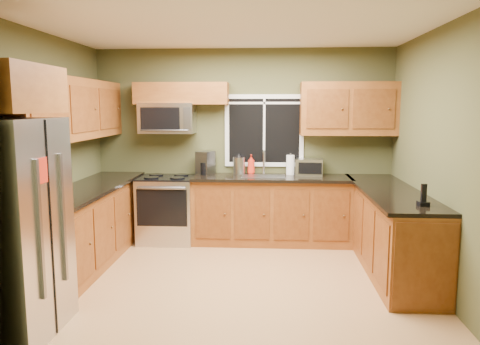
# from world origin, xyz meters

# --- Properties ---
(floor) EXTENTS (4.20, 4.20, 0.00)m
(floor) POSITION_xyz_m (0.00, 0.00, 0.00)
(floor) COLOR #AE7D4C
(floor) RESTS_ON ground
(ceiling) EXTENTS (4.20, 4.20, 0.00)m
(ceiling) POSITION_xyz_m (0.00, 0.00, 2.70)
(ceiling) COLOR white
(ceiling) RESTS_ON back_wall
(back_wall) EXTENTS (4.20, 0.00, 4.20)m
(back_wall) POSITION_xyz_m (0.00, 1.80, 1.35)
(back_wall) COLOR #464727
(back_wall) RESTS_ON ground
(front_wall) EXTENTS (4.20, 0.00, 4.20)m
(front_wall) POSITION_xyz_m (0.00, -1.80, 1.35)
(front_wall) COLOR #464727
(front_wall) RESTS_ON ground
(left_wall) EXTENTS (0.00, 3.60, 3.60)m
(left_wall) POSITION_xyz_m (-2.10, 0.00, 1.35)
(left_wall) COLOR #464727
(left_wall) RESTS_ON ground
(right_wall) EXTENTS (0.00, 3.60, 3.60)m
(right_wall) POSITION_xyz_m (2.10, 0.00, 1.35)
(right_wall) COLOR #464727
(right_wall) RESTS_ON ground
(window) EXTENTS (1.12, 0.03, 1.02)m
(window) POSITION_xyz_m (0.30, 1.78, 1.55)
(window) COLOR white
(window) RESTS_ON back_wall
(base_cabinets_left) EXTENTS (0.60, 2.65, 0.90)m
(base_cabinets_left) POSITION_xyz_m (-1.80, 0.48, 0.45)
(base_cabinets_left) COLOR brown
(base_cabinets_left) RESTS_ON ground
(countertop_left) EXTENTS (0.65, 2.65, 0.04)m
(countertop_left) POSITION_xyz_m (-1.78, 0.48, 0.92)
(countertop_left) COLOR black
(countertop_left) RESTS_ON base_cabinets_left
(base_cabinets_back) EXTENTS (2.17, 0.60, 0.90)m
(base_cabinets_back) POSITION_xyz_m (0.42, 1.50, 0.45)
(base_cabinets_back) COLOR brown
(base_cabinets_back) RESTS_ON ground
(countertop_back) EXTENTS (2.17, 0.65, 0.04)m
(countertop_back) POSITION_xyz_m (0.42, 1.48, 0.92)
(countertop_back) COLOR black
(countertop_back) RESTS_ON base_cabinets_back
(base_cabinets_peninsula) EXTENTS (0.60, 2.52, 0.90)m
(base_cabinets_peninsula) POSITION_xyz_m (1.80, 0.54, 0.45)
(base_cabinets_peninsula) COLOR brown
(base_cabinets_peninsula) RESTS_ON ground
(countertop_peninsula) EXTENTS (0.65, 2.50, 0.04)m
(countertop_peninsula) POSITION_xyz_m (1.78, 0.55, 0.92)
(countertop_peninsula) COLOR black
(countertop_peninsula) RESTS_ON base_cabinets_peninsula
(upper_cabinets_left) EXTENTS (0.33, 2.65, 0.72)m
(upper_cabinets_left) POSITION_xyz_m (-1.94, 0.48, 1.86)
(upper_cabinets_left) COLOR brown
(upper_cabinets_left) RESTS_ON left_wall
(upper_cabinets_back_left) EXTENTS (1.30, 0.33, 0.30)m
(upper_cabinets_back_left) POSITION_xyz_m (-0.85, 1.64, 2.07)
(upper_cabinets_back_left) COLOR brown
(upper_cabinets_back_left) RESTS_ON back_wall
(upper_cabinets_back_right) EXTENTS (1.30, 0.33, 0.72)m
(upper_cabinets_back_right) POSITION_xyz_m (1.45, 1.64, 1.86)
(upper_cabinets_back_right) COLOR brown
(upper_cabinets_back_right) RESTS_ON back_wall
(refrigerator) EXTENTS (0.74, 0.90, 1.80)m
(refrigerator) POSITION_xyz_m (-1.74, -1.30, 0.90)
(refrigerator) COLOR #B7B7BC
(refrigerator) RESTS_ON ground
(range) EXTENTS (0.76, 0.69, 0.94)m
(range) POSITION_xyz_m (-1.05, 1.47, 0.47)
(range) COLOR #B7B7BC
(range) RESTS_ON ground
(microwave) EXTENTS (0.76, 0.41, 0.42)m
(microwave) POSITION_xyz_m (-1.05, 1.61, 1.73)
(microwave) COLOR #B7B7BC
(microwave) RESTS_ON back_wall
(sink) EXTENTS (0.60, 0.42, 0.36)m
(sink) POSITION_xyz_m (0.30, 1.49, 0.95)
(sink) COLOR slate
(sink) RESTS_ON countertop_back
(toaster_oven) EXTENTS (0.40, 0.33, 0.23)m
(toaster_oven) POSITION_xyz_m (0.93, 1.62, 1.06)
(toaster_oven) COLOR #B7B7BC
(toaster_oven) RESTS_ON countertop_back
(coffee_maker) EXTENTS (0.27, 0.31, 0.32)m
(coffee_maker) POSITION_xyz_m (-0.53, 1.64, 1.09)
(coffee_maker) COLOR slate
(coffee_maker) RESTS_ON countertop_back
(kettle) EXTENTS (0.22, 0.22, 0.30)m
(kettle) POSITION_xyz_m (-0.05, 1.65, 1.08)
(kettle) COLOR #B7B7BC
(kettle) RESTS_ON countertop_back
(paper_towel_roll) EXTENTS (0.14, 0.14, 0.30)m
(paper_towel_roll) POSITION_xyz_m (0.67, 1.68, 1.08)
(paper_towel_roll) COLOR white
(paper_towel_roll) RESTS_ON countertop_back
(soap_bottle_a) EXTENTS (0.12, 0.12, 0.28)m
(soap_bottle_a) POSITION_xyz_m (0.12, 1.70, 1.08)
(soap_bottle_a) COLOR red
(soap_bottle_a) RESTS_ON countertop_back
(soap_bottle_c) EXTENTS (0.18, 0.18, 0.19)m
(soap_bottle_c) POSITION_xyz_m (-0.05, 1.70, 1.03)
(soap_bottle_c) COLOR white
(soap_bottle_c) RESTS_ON countertop_back
(cordless_phone) EXTENTS (0.11, 0.11, 0.22)m
(cordless_phone) POSITION_xyz_m (1.87, -0.35, 1.00)
(cordless_phone) COLOR black
(cordless_phone) RESTS_ON countertop_peninsula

